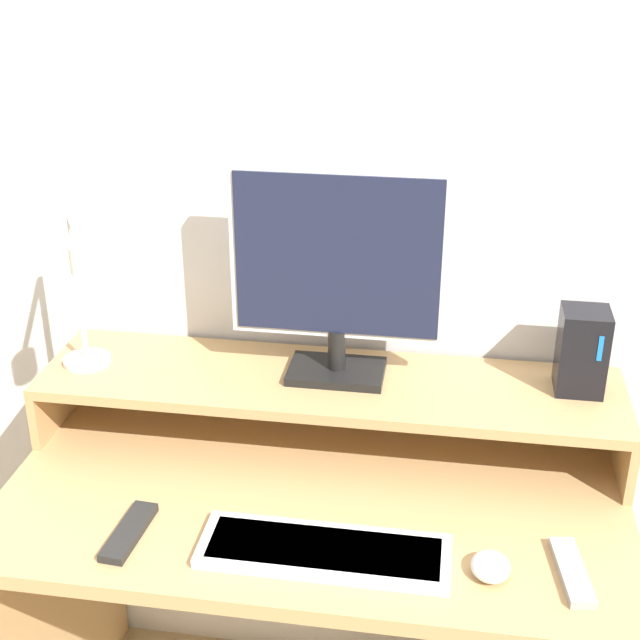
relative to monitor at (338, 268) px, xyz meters
name	(u,v)px	position (x,y,z in m)	size (l,w,h in m)	color
wall_back	(343,194)	(-0.01, 0.16, 0.10)	(6.00, 0.05, 2.50)	silver
desk	(315,579)	(-0.01, -0.20, -0.61)	(1.20, 0.66, 0.77)	tan
monitor_shelf	(329,388)	(-0.01, -0.02, -0.26)	(1.20, 0.29, 0.14)	tan
monitor	(338,268)	(0.00, 0.00, 0.00)	(0.43, 0.13, 0.44)	black
desk_lamp	(83,304)	(-0.49, -0.10, -0.07)	(0.17, 0.24, 0.33)	silver
router_dock	(582,351)	(0.49, 0.02, -0.15)	(0.09, 0.09, 0.17)	black
keyboard	(324,551)	(0.04, -0.40, -0.37)	(0.44, 0.14, 0.02)	white
mouse	(491,566)	(0.32, -0.40, -0.36)	(0.07, 0.08, 0.03)	silver
remote_control	(129,532)	(-0.32, -0.40, -0.37)	(0.06, 0.16, 0.02)	black
remote_secondary	(572,572)	(0.46, -0.38, -0.37)	(0.07, 0.17, 0.02)	#99999E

